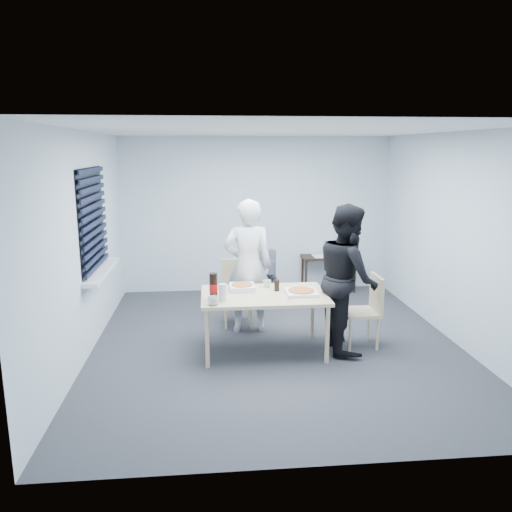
{
  "coord_description": "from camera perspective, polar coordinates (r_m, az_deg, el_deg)",
  "views": [
    {
      "loc": [
        -0.81,
        -5.84,
        2.39
      ],
      "look_at": [
        -0.24,
        0.1,
        1.11
      ],
      "focal_mm": 35.0,
      "sensor_mm": 36.0,
      "label": 1
    }
  ],
  "objects": [
    {
      "name": "person_white",
      "position": [
        6.53,
        -0.93,
        -1.19
      ],
      "size": [
        0.65,
        0.42,
        1.77
      ],
      "primitive_type": "imported",
      "rotation": [
        0.0,
        0.0,
        3.14
      ],
      "color": "silver",
      "rests_on": "ground"
    },
    {
      "name": "pizza_box_b",
      "position": [
        5.91,
        5.19,
        -4.12
      ],
      "size": [
        0.36,
        0.36,
        0.05
      ],
      "rotation": [
        0.0,
        0.0,
        -0.06
      ],
      "color": "white",
      "rests_on": "dining_table"
    },
    {
      "name": "rubber_band",
      "position": [
        5.66,
        3.83,
        -5.08
      ],
      "size": [
        0.07,
        0.07,
        0.0
      ],
      "primitive_type": "torus",
      "rotation": [
        0.0,
        0.0,
        -0.23
      ],
      "color": "red",
      "rests_on": "dining_table"
    },
    {
      "name": "pizza_box_a",
      "position": [
        6.05,
        -1.6,
        -3.58
      ],
      "size": [
        0.3,
        0.3,
        0.07
      ],
      "rotation": [
        0.0,
        0.0,
        -0.33
      ],
      "color": "white",
      "rests_on": "dining_table"
    },
    {
      "name": "papers",
      "position": [
        8.52,
        7.34,
        0.0
      ],
      "size": [
        0.32,
        0.38,
        0.01
      ],
      "primitive_type": "cube",
      "rotation": [
        0.0,
        0.0,
        0.25
      ],
      "color": "white",
      "rests_on": "side_table"
    },
    {
      "name": "person_black",
      "position": [
        6.05,
        10.39,
        -2.47
      ],
      "size": [
        0.47,
        0.86,
        1.77
      ],
      "primitive_type": "imported",
      "rotation": [
        0.0,
        0.0,
        1.57
      ],
      "color": "black",
      "rests_on": "ground"
    },
    {
      "name": "mug_b",
      "position": [
        6.16,
        1.25,
        -3.18
      ],
      "size": [
        0.1,
        0.1,
        0.09
      ],
      "primitive_type": "imported",
      "color": "silver",
      "rests_on": "dining_table"
    },
    {
      "name": "chair_far",
      "position": [
        6.94,
        -2.15,
        -3.56
      ],
      "size": [
        0.42,
        0.42,
        0.89
      ],
      "color": "beige",
      "rests_on": "ground"
    },
    {
      "name": "black_box",
      "position": [
        8.63,
        9.7,
        0.27
      ],
      "size": [
        0.15,
        0.12,
        0.06
      ],
      "primitive_type": "cube",
      "rotation": [
        0.0,
        0.0,
        0.14
      ],
      "color": "black",
      "rests_on": "side_table"
    },
    {
      "name": "plastic_cups",
      "position": [
        5.61,
        -3.84,
        -4.2
      ],
      "size": [
        0.1,
        0.1,
        0.2
      ],
      "primitive_type": "cylinder",
      "rotation": [
        0.0,
        0.0,
        0.21
      ],
      "color": "silver",
      "rests_on": "dining_table"
    },
    {
      "name": "dining_table",
      "position": [
        5.92,
        0.92,
        -4.9
      ],
      "size": [
        1.47,
        0.93,
        0.72
      ],
      "color": "beige",
      "rests_on": "ground"
    },
    {
      "name": "side_table",
      "position": [
        8.58,
        8.3,
        -0.51
      ],
      "size": [
        0.92,
        0.41,
        0.61
      ],
      "color": "black",
      "rests_on": "ground"
    },
    {
      "name": "cola_glass",
      "position": [
        6.01,
        2.39,
        -3.36
      ],
      "size": [
        0.07,
        0.07,
        0.14
      ],
      "primitive_type": "cylinder",
      "rotation": [
        0.0,
        0.0,
        0.18
      ],
      "color": "black",
      "rests_on": "dining_table"
    },
    {
      "name": "mug_a",
      "position": [
        5.5,
        -4.87,
        -5.09
      ],
      "size": [
        0.17,
        0.17,
        0.1
      ],
      "primitive_type": "imported",
      "rotation": [
        0.0,
        0.0,
        0.52
      ],
      "color": "silver",
      "rests_on": "dining_table"
    },
    {
      "name": "room",
      "position": [
        6.47,
        -17.83,
        3.11
      ],
      "size": [
        5.0,
        5.0,
        5.0
      ],
      "color": "#2E2E33",
      "rests_on": "ground"
    },
    {
      "name": "chair_right",
      "position": [
        6.28,
        12.64,
        -5.56
      ],
      "size": [
        0.42,
        0.42,
        0.89
      ],
      "color": "beige",
      "rests_on": "ground"
    },
    {
      "name": "backpack",
      "position": [
        7.7,
        1.12,
        -0.88
      ],
      "size": [
        0.3,
        0.22,
        0.42
      ],
      "rotation": [
        0.0,
        0.0,
        -0.43
      ],
      "color": "slate",
      "rests_on": "stool"
    },
    {
      "name": "stool",
      "position": [
        7.79,
        1.1,
        -3.12
      ],
      "size": [
        0.32,
        0.32,
        0.45
      ],
      "color": "black",
      "rests_on": "ground"
    },
    {
      "name": "soda_bottle",
      "position": [
        5.66,
        -4.88,
        -3.55
      ],
      "size": [
        0.1,
        0.1,
        0.31
      ],
      "rotation": [
        0.0,
        0.0,
        0.25
      ],
      "color": "black",
      "rests_on": "dining_table"
    }
  ]
}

